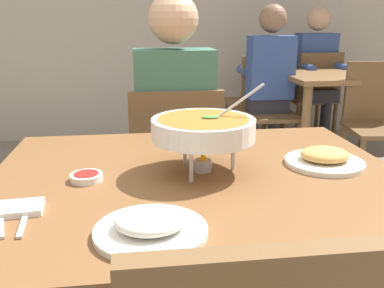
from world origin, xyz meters
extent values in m
cube|color=brown|center=(0.00, 0.00, 0.75)|extent=(1.20, 0.98, 0.04)
cylinder|color=brown|center=(-0.54, 0.43, 0.36)|extent=(0.07, 0.07, 0.73)
cylinder|color=brown|center=(0.54, 0.43, 0.36)|extent=(0.07, 0.07, 0.73)
cube|color=brown|center=(0.00, 0.87, 0.43)|extent=(0.44, 0.44, 0.03)
cube|color=brown|center=(0.00, 0.67, 0.68)|extent=(0.42, 0.04, 0.45)
cylinder|color=brown|center=(0.19, 1.06, 0.21)|extent=(0.04, 0.04, 0.42)
cylinder|color=brown|center=(-0.19, 1.06, 0.21)|extent=(0.04, 0.04, 0.42)
cylinder|color=brown|center=(0.19, 0.68, 0.21)|extent=(0.04, 0.04, 0.42)
cylinder|color=brown|center=(-0.19, 0.68, 0.21)|extent=(0.04, 0.04, 0.42)
cylinder|color=#2D2D38|center=(0.10, 0.89, 0.23)|extent=(0.10, 0.10, 0.45)
cylinder|color=#2D2D38|center=(-0.10, 0.89, 0.23)|extent=(0.10, 0.10, 0.45)
cube|color=#2D2D38|center=(0.00, 0.85, 0.51)|extent=(0.32, 0.32, 0.12)
cube|color=#3D6B56|center=(0.00, 0.77, 0.82)|extent=(0.36, 0.20, 0.50)
sphere|color=tan|center=(0.00, 0.77, 1.20)|extent=(0.22, 0.22, 0.22)
cylinder|color=#3D6B56|center=(0.16, 0.97, 0.77)|extent=(0.08, 0.28, 0.08)
cylinder|color=#3D6B56|center=(-0.16, 0.97, 0.77)|extent=(0.08, 0.28, 0.08)
cylinder|color=silver|center=(0.11, 0.03, 0.82)|extent=(0.01, 0.01, 0.10)
cylinder|color=silver|center=(-0.03, 0.11, 0.82)|extent=(0.01, 0.01, 0.10)
cylinder|color=silver|center=(-0.03, -0.05, 0.82)|extent=(0.01, 0.01, 0.10)
torus|color=silver|center=(0.02, 0.03, 0.87)|extent=(0.21, 0.21, 0.01)
cylinder|color=#B2B2B7|center=(0.02, 0.03, 0.78)|extent=(0.05, 0.05, 0.04)
cone|color=orange|center=(0.02, 0.03, 0.82)|extent=(0.02, 0.02, 0.04)
cylinder|color=white|center=(0.02, 0.03, 0.90)|extent=(0.30, 0.30, 0.06)
cylinder|color=#AD6023|center=(0.02, 0.03, 0.92)|extent=(0.26, 0.26, 0.01)
ellipsoid|color=#388433|center=(0.04, 0.03, 0.93)|extent=(0.05, 0.03, 0.01)
cylinder|color=silver|center=(0.11, 0.05, 0.96)|extent=(0.18, 0.01, 0.13)
cylinder|color=white|center=(-0.15, -0.33, 0.77)|extent=(0.24, 0.24, 0.01)
ellipsoid|color=white|center=(-0.15, -0.33, 0.80)|extent=(0.15, 0.13, 0.04)
cylinder|color=white|center=(0.40, 0.04, 0.77)|extent=(0.24, 0.24, 0.01)
ellipsoid|color=tan|center=(0.40, 0.04, 0.80)|extent=(0.15, 0.13, 0.04)
cylinder|color=white|center=(-0.32, 0.00, 0.78)|extent=(0.09, 0.09, 0.02)
cylinder|color=maroon|center=(-0.32, 0.00, 0.78)|extent=(0.07, 0.07, 0.01)
cube|color=white|center=(-0.46, -0.18, 0.77)|extent=(0.13, 0.09, 0.02)
cube|color=silver|center=(-0.48, -0.23, 0.77)|extent=(0.06, 0.17, 0.01)
cube|color=silver|center=(-0.43, -0.23, 0.77)|extent=(0.03, 0.17, 0.01)
cube|color=brown|center=(1.53, 2.17, 0.75)|extent=(1.00, 0.80, 0.04)
cylinder|color=brown|center=(1.09, 1.83, 0.36)|extent=(0.07, 0.07, 0.73)
cylinder|color=brown|center=(1.09, 2.51, 0.36)|extent=(0.07, 0.07, 0.73)
cylinder|color=brown|center=(1.97, 2.51, 0.36)|extent=(0.07, 0.07, 0.73)
cube|color=brown|center=(1.52, 2.80, 0.43)|extent=(0.46, 0.46, 0.03)
cube|color=brown|center=(1.53, 2.60, 0.68)|extent=(0.42, 0.06, 0.45)
cylinder|color=brown|center=(1.70, 3.00, 0.21)|extent=(0.04, 0.04, 0.42)
cylinder|color=brown|center=(1.33, 2.98, 0.21)|extent=(0.04, 0.04, 0.42)
cylinder|color=brown|center=(1.72, 2.62, 0.21)|extent=(0.04, 0.04, 0.42)
cylinder|color=brown|center=(1.34, 2.60, 0.21)|extent=(0.04, 0.04, 0.42)
cube|color=brown|center=(0.91, 2.13, 0.43)|extent=(0.47, 0.47, 0.03)
cube|color=brown|center=(0.92, 2.33, 0.68)|extent=(0.42, 0.07, 0.45)
cylinder|color=brown|center=(0.71, 1.95, 0.21)|extent=(0.04, 0.04, 0.42)
cylinder|color=brown|center=(1.08, 1.93, 0.21)|extent=(0.04, 0.04, 0.42)
cylinder|color=brown|center=(0.73, 2.33, 0.21)|extent=(0.04, 0.04, 0.42)
cylinder|color=brown|center=(1.11, 2.31, 0.21)|extent=(0.04, 0.04, 0.42)
cube|color=brown|center=(0.89, 2.70, 0.43)|extent=(0.48, 0.48, 0.03)
cube|color=brown|center=(1.09, 2.68, 0.68)|extent=(0.08, 0.42, 0.45)
cylinder|color=brown|center=(0.71, 2.91, 0.21)|extent=(0.04, 0.04, 0.42)
cylinder|color=brown|center=(0.68, 2.53, 0.21)|extent=(0.04, 0.04, 0.42)
cylinder|color=brown|center=(1.09, 2.87, 0.21)|extent=(0.04, 0.04, 0.42)
cylinder|color=brown|center=(1.06, 2.49, 0.21)|extent=(0.04, 0.04, 0.42)
cube|color=brown|center=(1.55, 1.58, 0.43)|extent=(0.50, 0.50, 0.03)
cube|color=brown|center=(1.58, 1.77, 0.68)|extent=(0.42, 0.10, 0.45)
cylinder|color=brown|center=(1.33, 1.41, 0.21)|extent=(0.04, 0.04, 0.42)
cylinder|color=brown|center=(1.39, 1.79, 0.21)|extent=(0.04, 0.04, 0.42)
cylinder|color=#2D2D38|center=(1.42, 2.61, 0.23)|extent=(0.10, 0.10, 0.45)
cylinder|color=#2D2D38|center=(1.62, 2.61, 0.23)|extent=(0.10, 0.10, 0.45)
cube|color=#2D2D38|center=(1.52, 2.65, 0.51)|extent=(0.32, 0.32, 0.12)
cube|color=#334C8C|center=(1.52, 2.73, 0.82)|extent=(0.36, 0.20, 0.50)
sphere|color=tan|center=(1.52, 2.73, 1.20)|extent=(0.22, 0.22, 0.22)
cylinder|color=#334C8C|center=(1.36, 2.53, 0.77)|extent=(0.08, 0.28, 0.08)
cylinder|color=#334C8C|center=(1.68, 2.53, 0.77)|extent=(0.08, 0.28, 0.08)
cylinder|color=#2D2D38|center=(1.01, 2.32, 0.23)|extent=(0.10, 0.10, 0.45)
cylinder|color=#2D2D38|center=(0.81, 2.32, 0.23)|extent=(0.10, 0.10, 0.45)
cube|color=#2D2D38|center=(0.91, 2.28, 0.51)|extent=(0.32, 0.32, 0.12)
cube|color=#334C8C|center=(0.91, 2.20, 0.82)|extent=(0.36, 0.20, 0.50)
sphere|color=#846047|center=(0.91, 2.20, 1.20)|extent=(0.22, 0.22, 0.22)
cylinder|color=#334C8C|center=(1.07, 2.40, 0.77)|extent=(0.08, 0.28, 0.08)
cylinder|color=#334C8C|center=(0.75, 2.40, 0.77)|extent=(0.08, 0.28, 0.08)
camera|label=1|loc=(-0.17, -1.12, 1.20)|focal=39.22mm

